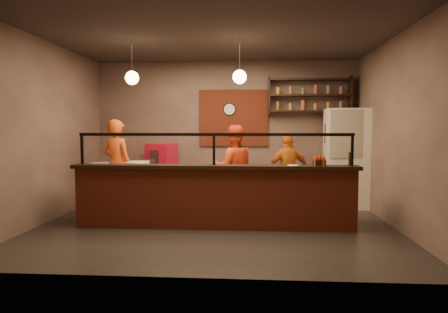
# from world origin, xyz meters

# --- Properties ---
(floor) EXTENTS (6.00, 6.00, 0.00)m
(floor) POSITION_xyz_m (0.00, 0.00, 0.00)
(floor) COLOR black
(floor) RESTS_ON ground
(ceiling) EXTENTS (6.00, 6.00, 0.00)m
(ceiling) POSITION_xyz_m (0.00, 0.00, 3.20)
(ceiling) COLOR #332B27
(ceiling) RESTS_ON wall_back
(wall_back) EXTENTS (6.00, 0.00, 6.00)m
(wall_back) POSITION_xyz_m (0.00, 2.50, 1.60)
(wall_back) COLOR #735D54
(wall_back) RESTS_ON floor
(wall_left) EXTENTS (0.00, 5.00, 5.00)m
(wall_left) POSITION_xyz_m (-3.00, 0.00, 1.60)
(wall_left) COLOR #735D54
(wall_left) RESTS_ON floor
(wall_right) EXTENTS (0.00, 5.00, 5.00)m
(wall_right) POSITION_xyz_m (3.00, 0.00, 1.60)
(wall_right) COLOR #735D54
(wall_right) RESTS_ON floor
(wall_front) EXTENTS (6.00, 0.00, 6.00)m
(wall_front) POSITION_xyz_m (0.00, -2.50, 1.60)
(wall_front) COLOR #735D54
(wall_front) RESTS_ON floor
(brick_patch) EXTENTS (1.60, 0.04, 1.30)m
(brick_patch) POSITION_xyz_m (0.20, 2.47, 1.90)
(brick_patch) COLOR maroon
(brick_patch) RESTS_ON wall_back
(service_counter) EXTENTS (4.60, 0.25, 1.00)m
(service_counter) POSITION_xyz_m (0.00, -0.30, 0.50)
(service_counter) COLOR maroon
(service_counter) RESTS_ON floor
(counter_ledge) EXTENTS (4.70, 0.37, 0.06)m
(counter_ledge) POSITION_xyz_m (0.00, -0.30, 1.03)
(counter_ledge) COLOR black
(counter_ledge) RESTS_ON service_counter
(worktop_cabinet) EXTENTS (4.60, 0.75, 0.85)m
(worktop_cabinet) POSITION_xyz_m (0.00, 0.20, 0.42)
(worktop_cabinet) COLOR gray
(worktop_cabinet) RESTS_ON floor
(worktop) EXTENTS (4.60, 0.75, 0.05)m
(worktop) POSITION_xyz_m (0.00, 0.20, 0.88)
(worktop) COLOR silver
(worktop) RESTS_ON worktop_cabinet
(sneeze_guard) EXTENTS (4.50, 0.05, 0.52)m
(sneeze_guard) POSITION_xyz_m (0.00, -0.30, 1.37)
(sneeze_guard) COLOR white
(sneeze_guard) RESTS_ON counter_ledge
(wall_shelving) EXTENTS (1.84, 0.28, 0.85)m
(wall_shelving) POSITION_xyz_m (1.90, 2.32, 2.40)
(wall_shelving) COLOR black
(wall_shelving) RESTS_ON wall_back
(wall_clock) EXTENTS (0.30, 0.04, 0.30)m
(wall_clock) POSITION_xyz_m (0.10, 2.46, 2.10)
(wall_clock) COLOR black
(wall_clock) RESTS_ON wall_back
(pendant_left) EXTENTS (0.24, 0.24, 0.77)m
(pendant_left) POSITION_xyz_m (-1.50, 0.20, 2.55)
(pendant_left) COLOR black
(pendant_left) RESTS_ON ceiling
(pendant_right) EXTENTS (0.24, 0.24, 0.77)m
(pendant_right) POSITION_xyz_m (0.40, 0.20, 2.55)
(pendant_right) COLOR black
(pendant_right) RESTS_ON ceiling
(cook_left) EXTENTS (0.79, 0.67, 1.84)m
(cook_left) POSITION_xyz_m (-2.05, 0.93, 0.92)
(cook_left) COLOR #E65215
(cook_left) RESTS_ON floor
(cook_mid) EXTENTS (0.95, 0.81, 1.73)m
(cook_mid) POSITION_xyz_m (0.26, 1.16, 0.86)
(cook_mid) COLOR red
(cook_mid) RESTS_ON floor
(cook_right) EXTENTS (0.99, 0.61, 1.57)m
(cook_right) POSITION_xyz_m (1.37, 1.42, 0.79)
(cook_right) COLOR #CE6213
(cook_right) RESTS_ON floor
(fridge) EXTENTS (0.91, 0.86, 2.07)m
(fridge) POSITION_xyz_m (2.60, 1.76, 1.03)
(fridge) COLOR beige
(fridge) RESTS_ON floor
(red_cooler) EXTENTS (0.70, 0.68, 1.32)m
(red_cooler) POSITION_xyz_m (-1.43, 2.15, 0.66)
(red_cooler) COLOR #AF0B27
(red_cooler) RESTS_ON floor
(pizza_dough) EXTENTS (0.68, 0.68, 0.01)m
(pizza_dough) POSITION_xyz_m (0.37, 0.12, 0.91)
(pizza_dough) COLOR white
(pizza_dough) RESTS_ON worktop
(prep_tub_a) EXTENTS (0.27, 0.22, 0.14)m
(prep_tub_a) POSITION_xyz_m (-2.15, 0.23, 0.97)
(prep_tub_a) COLOR silver
(prep_tub_a) RESTS_ON worktop
(prep_tub_b) EXTENTS (0.35, 0.28, 0.17)m
(prep_tub_b) POSITION_xyz_m (-1.42, 0.26, 0.98)
(prep_tub_b) COLOR silver
(prep_tub_b) RESTS_ON worktop
(prep_tub_c) EXTENTS (0.40, 0.36, 0.16)m
(prep_tub_c) POSITION_xyz_m (-1.45, 0.10, 0.98)
(prep_tub_c) COLOR white
(prep_tub_c) RESTS_ON worktop
(rolling_pin) EXTENTS (0.40, 0.13, 0.07)m
(rolling_pin) POSITION_xyz_m (-0.87, 0.25, 0.93)
(rolling_pin) COLOR yellow
(rolling_pin) RESTS_ON worktop
(condiment_caddy) EXTENTS (0.20, 0.17, 0.10)m
(condiment_caddy) POSITION_xyz_m (1.70, -0.32, 1.11)
(condiment_caddy) COLOR black
(condiment_caddy) RESTS_ON counter_ledge
(pepper_mill) EXTENTS (0.05, 0.05, 0.22)m
(pepper_mill) POSITION_xyz_m (2.18, -0.32, 1.17)
(pepper_mill) COLOR black
(pepper_mill) RESTS_ON counter_ledge
(small_plate) EXTENTS (0.21, 0.21, 0.01)m
(small_plate) POSITION_xyz_m (1.28, -0.34, 1.07)
(small_plate) COLOR silver
(small_plate) RESTS_ON counter_ledge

